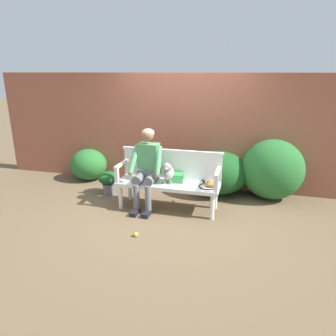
% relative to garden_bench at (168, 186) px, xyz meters
% --- Properties ---
extents(ground_plane, '(40.00, 40.00, 0.00)m').
position_rel_garden_bench_xyz_m(ground_plane, '(0.00, 0.00, -0.40)').
color(ground_plane, brown).
extents(brick_garden_fence, '(8.00, 0.30, 2.19)m').
position_rel_garden_bench_xyz_m(brick_garden_fence, '(0.00, 1.31, 0.69)').
color(brick_garden_fence, '#9E5642').
rests_on(brick_garden_fence, ground).
extents(hedge_bush_mid_left, '(1.14, 0.99, 0.81)m').
position_rel_garden_bench_xyz_m(hedge_bush_mid_left, '(0.71, 0.90, 0.00)').
color(hedge_bush_mid_left, '#194C1E').
rests_on(hedge_bush_mid_left, ground).
extents(hedge_bush_far_left, '(1.09, 0.94, 1.08)m').
position_rel_garden_bench_xyz_m(hedge_bush_far_left, '(1.68, 0.91, 0.14)').
color(hedge_bush_far_left, '#286B2D').
rests_on(hedge_bush_far_left, ground).
extents(hedge_bush_far_right, '(0.77, 0.70, 0.66)m').
position_rel_garden_bench_xyz_m(hedge_bush_far_right, '(-2.00, 0.98, -0.07)').
color(hedge_bush_far_right, '#286B2D').
rests_on(hedge_bush_far_right, ground).
extents(garden_bench, '(1.69, 0.54, 0.46)m').
position_rel_garden_bench_xyz_m(garden_bench, '(0.00, 0.00, 0.00)').
color(garden_bench, white).
rests_on(garden_bench, ground).
extents(bench_backrest, '(1.73, 0.06, 0.50)m').
position_rel_garden_bench_xyz_m(bench_backrest, '(0.00, 0.24, 0.31)').
color(bench_backrest, white).
rests_on(bench_backrest, garden_bench).
extents(bench_armrest_left_end, '(0.06, 0.54, 0.28)m').
position_rel_garden_bench_xyz_m(bench_armrest_left_end, '(-0.81, -0.09, 0.26)').
color(bench_armrest_left_end, white).
rests_on(bench_armrest_left_end, garden_bench).
extents(bench_armrest_right_end, '(0.06, 0.54, 0.28)m').
position_rel_garden_bench_xyz_m(bench_armrest_right_end, '(0.81, -0.09, 0.26)').
color(bench_armrest_right_end, white).
rests_on(bench_armrest_right_end, garden_bench).
extents(person_seated, '(0.56, 0.67, 1.33)m').
position_rel_garden_bench_xyz_m(person_seated, '(-0.35, -0.02, 0.33)').
color(person_seated, black).
rests_on(person_seated, ground).
extents(dog_on_bench, '(0.18, 0.37, 0.37)m').
position_rel_garden_bench_xyz_m(dog_on_bench, '(0.01, -0.03, 0.24)').
color(dog_on_bench, gray).
rests_on(dog_on_bench, garden_bench).
extents(tennis_racket, '(0.39, 0.57, 0.03)m').
position_rel_garden_bench_xyz_m(tennis_racket, '(0.65, -0.01, 0.07)').
color(tennis_racket, black).
rests_on(tennis_racket, garden_bench).
extents(baseball_glove, '(0.27, 0.24, 0.09)m').
position_rel_garden_bench_xyz_m(baseball_glove, '(0.71, -0.01, 0.10)').
color(baseball_glove, '#9E6B2D').
rests_on(baseball_glove, garden_bench).
extents(sports_bag, '(0.31, 0.25, 0.14)m').
position_rel_garden_bench_xyz_m(sports_bag, '(0.09, 0.07, 0.13)').
color(sports_bag, '#2D8E42').
rests_on(sports_bag, garden_bench).
extents(tennis_ball, '(0.07, 0.07, 0.07)m').
position_rel_garden_bench_xyz_m(tennis_ball, '(-0.19, -1.02, -0.37)').
color(tennis_ball, '#CCDB33').
rests_on(tennis_ball, ground).
extents(potted_plant, '(0.38, 0.38, 0.43)m').
position_rel_garden_bench_xyz_m(potted_plant, '(-1.24, 0.34, -0.14)').
color(potted_plant, slate).
rests_on(potted_plant, ground).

